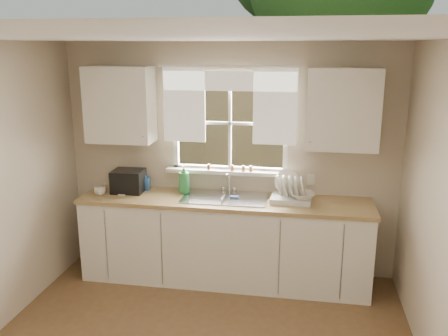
% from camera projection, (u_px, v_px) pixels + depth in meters
% --- Properties ---
extents(room_walls, '(3.62, 4.02, 2.50)m').
position_uv_depth(room_walls, '(180.00, 232.00, 3.17)').
color(room_walls, beige).
rests_on(room_walls, ground).
extents(ceiling, '(3.60, 4.00, 0.02)m').
position_uv_depth(ceiling, '(178.00, 37.00, 2.92)').
color(ceiling, silver).
rests_on(ceiling, room_walls).
extents(window, '(1.38, 0.16, 1.06)m').
position_uv_depth(window, '(230.00, 139.00, 5.08)').
color(window, white).
rests_on(window, room_walls).
extents(curtains, '(1.50, 0.03, 0.81)m').
position_uv_depth(curtains, '(229.00, 97.00, 4.92)').
color(curtains, white).
rests_on(curtains, room_walls).
extents(base_cabinets, '(3.00, 0.62, 0.87)m').
position_uv_depth(base_cabinets, '(224.00, 241.00, 5.04)').
color(base_cabinets, white).
rests_on(base_cabinets, ground).
extents(countertop, '(3.04, 0.65, 0.04)m').
position_uv_depth(countertop, '(224.00, 201.00, 4.93)').
color(countertop, tan).
rests_on(countertop, base_cabinets).
extents(upper_cabinet_left, '(0.70, 0.33, 0.80)m').
position_uv_depth(upper_cabinet_left, '(120.00, 105.00, 5.02)').
color(upper_cabinet_left, white).
rests_on(upper_cabinet_left, room_walls).
extents(upper_cabinet_right, '(0.70, 0.33, 0.80)m').
position_uv_depth(upper_cabinet_right, '(343.00, 109.00, 4.64)').
color(upper_cabinet_right, white).
rests_on(upper_cabinet_right, room_walls).
extents(wall_outlet, '(0.08, 0.01, 0.12)m').
position_uv_depth(wall_outlet, '(311.00, 179.00, 5.02)').
color(wall_outlet, beige).
rests_on(wall_outlet, room_walls).
extents(sill_jars, '(0.50, 0.04, 0.06)m').
position_uv_depth(sill_jars, '(234.00, 168.00, 5.09)').
color(sill_jars, brown).
rests_on(sill_jars, window).
extents(backyard, '(20.00, 10.00, 6.13)m').
position_uv_depth(backyard, '(301.00, 0.00, 10.62)').
color(backyard, '#335421').
rests_on(backyard, ground).
extents(sink, '(0.88, 0.52, 0.40)m').
position_uv_depth(sink, '(225.00, 205.00, 4.97)').
color(sink, '#B7B7BC').
rests_on(sink, countertop).
extents(dish_rack, '(0.42, 0.33, 0.30)m').
position_uv_depth(dish_rack, '(291.00, 193.00, 4.83)').
color(dish_rack, silver).
rests_on(dish_rack, countertop).
extents(bowl, '(0.30, 0.30, 0.06)m').
position_uv_depth(bowl, '(302.00, 195.00, 4.77)').
color(bowl, white).
rests_on(bowl, dish_rack).
extents(soap_bottle_a, '(0.14, 0.14, 0.32)m').
position_uv_depth(soap_bottle_a, '(184.00, 179.00, 5.07)').
color(soap_bottle_a, '#2E8E45').
rests_on(soap_bottle_a, countertop).
extents(soap_bottle_b, '(0.09, 0.09, 0.20)m').
position_uv_depth(soap_bottle_b, '(145.00, 181.00, 5.22)').
color(soap_bottle_b, '#326DBE').
rests_on(soap_bottle_b, countertop).
extents(soap_bottle_c, '(0.19, 0.19, 0.19)m').
position_uv_depth(soap_bottle_c, '(136.00, 180.00, 5.26)').
color(soap_bottle_c, beige).
rests_on(soap_bottle_c, countertop).
extents(saucer, '(0.16, 0.16, 0.01)m').
position_uv_depth(saucer, '(124.00, 193.00, 5.10)').
color(saucer, silver).
rests_on(saucer, countertop).
extents(cup, '(0.17, 0.17, 0.10)m').
position_uv_depth(cup, '(100.00, 191.00, 5.04)').
color(cup, beige).
rests_on(cup, countertop).
extents(black_appliance, '(0.34, 0.30, 0.24)m').
position_uv_depth(black_appliance, '(128.00, 181.00, 5.14)').
color(black_appliance, black).
rests_on(black_appliance, countertop).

